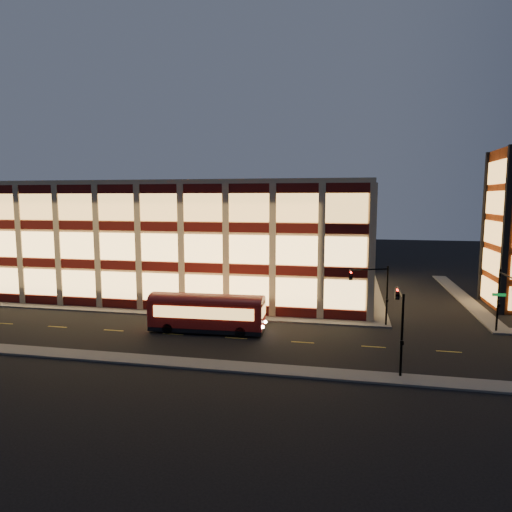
# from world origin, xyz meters

# --- Properties ---
(ground) EXTENTS (200.00, 200.00, 0.00)m
(ground) POSITION_xyz_m (0.00, 0.00, 0.00)
(ground) COLOR black
(ground) RESTS_ON ground
(sidewalk_office_south) EXTENTS (54.00, 2.00, 0.15)m
(sidewalk_office_south) POSITION_xyz_m (-3.00, 1.00, 0.07)
(sidewalk_office_south) COLOR #514F4C
(sidewalk_office_south) RESTS_ON ground
(sidewalk_office_east) EXTENTS (2.00, 30.00, 0.15)m
(sidewalk_office_east) POSITION_xyz_m (23.00, 17.00, 0.07)
(sidewalk_office_east) COLOR #514F4C
(sidewalk_office_east) RESTS_ON ground
(sidewalk_tower_west) EXTENTS (2.00, 30.00, 0.15)m
(sidewalk_tower_west) POSITION_xyz_m (34.00, 17.00, 0.07)
(sidewalk_tower_west) COLOR #514F4C
(sidewalk_tower_west) RESTS_ON ground
(sidewalk_near) EXTENTS (100.00, 2.00, 0.15)m
(sidewalk_near) POSITION_xyz_m (0.00, -13.00, 0.07)
(sidewalk_near) COLOR #514F4C
(sidewalk_near) RESTS_ON ground
(office_building) EXTENTS (50.45, 30.45, 14.50)m
(office_building) POSITION_xyz_m (-2.91, 16.91, 7.25)
(office_building) COLOR tan
(office_building) RESTS_ON ground
(traffic_signal_far) EXTENTS (3.79, 1.87, 6.00)m
(traffic_signal_far) POSITION_xyz_m (22.21, 0.24, 4.11)
(traffic_signal_far) COLOR black
(traffic_signal_far) RESTS_ON ground
(traffic_signal_right) EXTENTS (1.20, 4.37, 6.00)m
(traffic_signal_right) POSITION_xyz_m (33.50, -0.62, 4.10)
(traffic_signal_right) COLOR black
(traffic_signal_right) RESTS_ON ground
(traffic_signal_near) EXTENTS (0.32, 4.45, 6.00)m
(traffic_signal_near) POSITION_xyz_m (23.50, -11.03, 4.13)
(traffic_signal_near) COLOR black
(traffic_signal_near) RESTS_ON ground
(trolley_bus) EXTENTS (10.82, 3.14, 3.64)m
(trolley_bus) POSITION_xyz_m (6.85, -4.60, 2.01)
(trolley_bus) COLOR maroon
(trolley_bus) RESTS_ON ground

